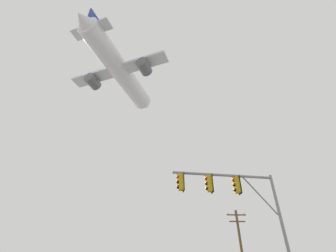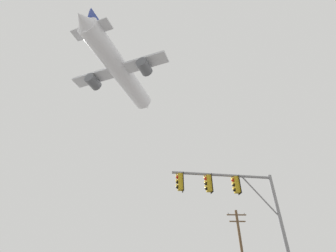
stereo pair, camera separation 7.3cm
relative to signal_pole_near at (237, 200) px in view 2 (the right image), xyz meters
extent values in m
cylinder|color=gray|center=(2.23, 0.23, -1.79)|extent=(0.20, 0.20, 6.60)
cylinder|color=gray|center=(-0.65, -0.07, 1.36)|extent=(5.78, 0.75, 0.15)
cylinder|color=gray|center=(1.36, 0.14, 0.28)|extent=(1.80, 0.27, 2.21)
cube|color=gold|center=(-3.08, -0.32, 0.83)|extent=(0.29, 0.35, 0.90)
cylinder|color=gold|center=(-3.08, -0.32, 1.34)|extent=(0.05, 0.05, 0.12)
cube|color=black|center=(-2.94, -0.31, 0.83)|extent=(0.07, 0.46, 1.04)
sphere|color=red|center=(-3.22, -0.34, 1.10)|extent=(0.20, 0.20, 0.20)
cylinder|color=gold|center=(-3.29, -0.34, 1.16)|extent=(0.06, 0.21, 0.21)
sphere|color=black|center=(-3.22, -0.34, 0.82)|extent=(0.20, 0.20, 0.20)
cylinder|color=gold|center=(-3.29, -0.34, 0.88)|extent=(0.06, 0.21, 0.21)
sphere|color=black|center=(-3.22, -0.34, 0.54)|extent=(0.20, 0.20, 0.20)
cylinder|color=gold|center=(-3.29, -0.34, 0.60)|extent=(0.06, 0.21, 0.21)
cube|color=gold|center=(-1.49, -0.16, 0.83)|extent=(0.29, 0.35, 0.90)
cylinder|color=gold|center=(-1.49, -0.16, 1.34)|extent=(0.05, 0.05, 0.12)
cube|color=black|center=(-1.35, -0.14, 0.83)|extent=(0.07, 0.46, 1.04)
sphere|color=red|center=(-1.64, -0.17, 1.10)|extent=(0.20, 0.20, 0.20)
cylinder|color=gold|center=(-1.70, -0.18, 1.16)|extent=(0.06, 0.21, 0.21)
sphere|color=black|center=(-1.64, -0.17, 0.82)|extent=(0.20, 0.20, 0.20)
cylinder|color=gold|center=(-1.70, -0.18, 0.88)|extent=(0.06, 0.21, 0.21)
sphere|color=black|center=(-1.64, -0.17, 0.54)|extent=(0.20, 0.20, 0.20)
cylinder|color=gold|center=(-1.70, -0.18, 0.60)|extent=(0.06, 0.21, 0.21)
cube|color=gold|center=(0.10, 0.01, 0.83)|extent=(0.29, 0.35, 0.90)
cylinder|color=gold|center=(0.10, 0.01, 1.34)|extent=(0.05, 0.05, 0.12)
cube|color=black|center=(0.23, 0.02, 0.83)|extent=(0.07, 0.46, 1.04)
sphere|color=red|center=(-0.05, -0.01, 1.10)|extent=(0.20, 0.20, 0.20)
cylinder|color=gold|center=(-0.11, -0.01, 1.16)|extent=(0.06, 0.21, 0.21)
sphere|color=black|center=(-0.05, -0.01, 0.82)|extent=(0.20, 0.20, 0.20)
cylinder|color=gold|center=(-0.11, -0.01, 0.88)|extent=(0.06, 0.21, 0.21)
sphere|color=black|center=(-0.05, -0.01, 0.54)|extent=(0.20, 0.20, 0.20)
cylinder|color=gold|center=(-0.11, -0.01, 0.60)|extent=(0.06, 0.21, 0.21)
cylinder|color=brown|center=(4.60, 14.73, -1.07)|extent=(0.28, 0.28, 8.05)
cube|color=brown|center=(4.60, 14.73, 2.46)|extent=(2.20, 0.12, 0.12)
cube|color=brown|center=(4.60, 14.73, 1.76)|extent=(1.80, 0.12, 0.12)
cylinder|color=gray|center=(3.70, 14.73, 2.58)|extent=(0.10, 0.10, 0.18)
cylinder|color=gray|center=(5.50, 14.73, 2.58)|extent=(0.10, 0.10, 0.18)
cylinder|color=white|center=(-13.00, 23.64, 33.85)|extent=(12.72, 22.81, 4.09)
cone|color=white|center=(-8.03, 35.43, 33.85)|extent=(4.68, 4.10, 3.89)
cone|color=white|center=(-17.92, 11.97, 33.85)|extent=(4.20, 3.71, 3.48)
cube|color=silver|center=(-13.25, 23.05, 33.23)|extent=(21.14, 11.04, 0.46)
cylinder|color=#595B60|center=(-18.86, 25.42, 32.01)|extent=(3.31, 3.72, 2.30)
cylinder|color=#595B60|center=(-7.64, 20.68, 32.01)|extent=(3.31, 3.72, 2.30)
cube|color=navy|center=(-16.88, 14.44, 36.15)|extent=(1.67, 3.42, 4.86)
cube|color=silver|center=(-16.98, 14.21, 34.23)|extent=(7.97, 5.10, 0.26)
camera|label=1|loc=(-4.32, -12.69, -3.58)|focal=25.26mm
camera|label=2|loc=(-4.25, -12.70, -3.58)|focal=25.26mm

